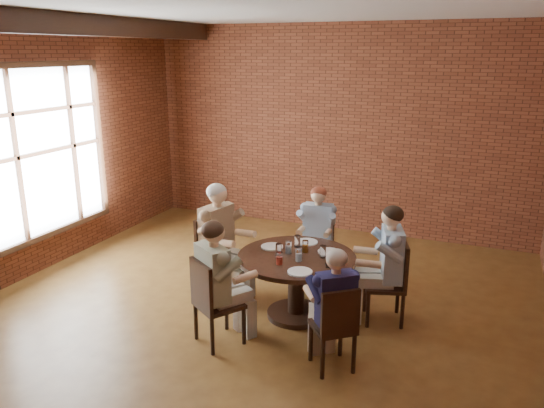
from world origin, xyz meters
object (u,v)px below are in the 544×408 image
at_px(chair_d, 211,299).
at_px(diner_a, 386,265).
at_px(chair_a, 393,278).
at_px(chair_b, 318,242).
at_px(dining_table, 296,274).
at_px(diner_b, 317,234).
at_px(diner_d, 218,283).
at_px(diner_e, 333,309).
at_px(smartphone, 328,265).
at_px(diner_c, 221,240).
at_px(chair_c, 215,252).
at_px(chair_e, 336,326).

bearing_deg(chair_d, diner_a, -108.58).
bearing_deg(chair_a, chair_b, -143.74).
height_order(dining_table, diner_a, diner_a).
bearing_deg(chair_b, diner_b, -90.00).
distance_m(diner_d, diner_e, 1.22).
bearing_deg(dining_table, smartphone, -19.64).
distance_m(chair_a, diner_c, 2.11).
bearing_deg(diner_d, diner_c, -30.06).
relative_size(chair_b, diner_d, 0.67).
relative_size(diner_a, chair_b, 1.50).
xyz_separation_m(chair_a, diner_c, (-2.10, -0.11, 0.20)).
height_order(dining_table, chair_c, chair_c).
bearing_deg(diner_e, chair_b, -107.34).
bearing_deg(dining_table, chair_c, 168.51).
relative_size(dining_table, chair_c, 1.36).
height_order(chair_a, diner_b, diner_b).
distance_m(diner_b, diner_d, 1.97).
relative_size(chair_d, smartphone, 7.49).
bearing_deg(chair_a, chair_d, -70.39).
relative_size(diner_a, diner_d, 1.01).
xyz_separation_m(chair_c, diner_d, (0.62, -1.07, 0.14)).
bearing_deg(chair_d, diner_e, -143.20).
xyz_separation_m(chair_a, chair_d, (-1.63, -1.23, -0.00)).
height_order(chair_d, diner_e, diner_e).
bearing_deg(diner_e, chair_a, -146.05).
height_order(diner_c, chair_d, diner_c).
relative_size(chair_c, chair_e, 1.12).
distance_m(diner_a, diner_e, 1.16).
relative_size(diner_a, chair_e, 1.54).
relative_size(chair_b, diner_e, 0.73).
height_order(diner_b, diner_e, diner_b).
xyz_separation_m(diner_a, diner_b, (-1.05, 0.79, -0.04)).
xyz_separation_m(chair_b, chair_c, (-1.05, -0.93, 0.04)).
height_order(chair_a, smartphone, chair_a).
bearing_deg(chair_e, diner_b, -106.22).
bearing_deg(diner_e, diner_d, -38.84).
bearing_deg(dining_table, chair_d, -123.46).
relative_size(diner_c, smartphone, 11.28).
distance_m(chair_a, diner_d, 1.96).
relative_size(diner_b, chair_c, 1.29).
xyz_separation_m(chair_b, diner_e, (0.79, -1.99, 0.12)).
bearing_deg(chair_c, diner_b, -39.79).
distance_m(chair_a, chair_d, 2.04).
height_order(diner_a, chair_d, diner_a).
relative_size(chair_b, diner_b, 0.71).
bearing_deg(chair_e, dining_table, -90.00).
relative_size(diner_a, chair_d, 1.44).
bearing_deg(smartphone, chair_c, 145.38).
xyz_separation_m(diner_e, smartphone, (-0.26, 0.68, 0.14)).
xyz_separation_m(diner_b, diner_c, (-0.96, -0.87, 0.08)).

